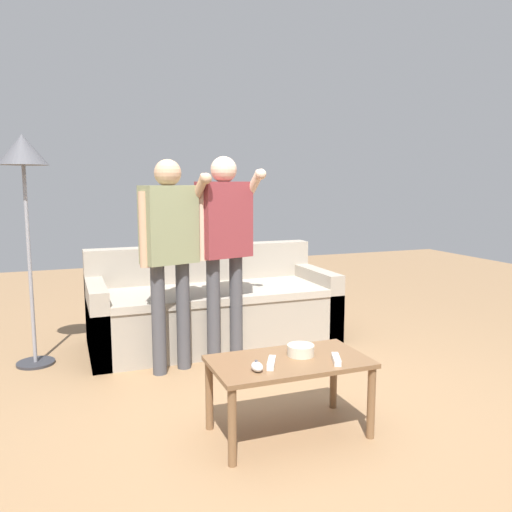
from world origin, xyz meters
The scene contains 10 objects.
ground_plane centered at (0.00, 0.00, 0.00)m, with size 12.00×12.00×0.00m, color #93704C.
couch centered at (-0.01, 1.49, 0.29)m, with size 2.07×0.90×0.81m.
coffee_table centered at (-0.08, -0.27, 0.36)m, with size 0.86×0.48×0.42m.
snack_bowl centered at (0.01, -0.23, 0.45)m, with size 0.15×0.15×0.06m, color beige.
game_remote_nunchuk centered at (-0.30, -0.37, 0.45)m, with size 0.06×0.09×0.05m.
floor_lamp centered at (-1.43, 1.41, 1.50)m, with size 0.35×0.35×1.72m.
player_center centered at (-0.05, 0.97, 0.99)m, with size 0.50×0.33×1.57m.
player_left centered at (-0.48, 0.91, 0.97)m, with size 0.50×0.33×1.54m.
game_remote_wand_near centered at (-0.20, -0.32, 0.44)m, with size 0.11×0.16×0.03m.
game_remote_wand_far centered at (0.14, -0.40, 0.44)m, with size 0.09×0.15×0.03m.
Camera 1 is at (-1.20, -2.72, 1.38)m, focal length 36.14 mm.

